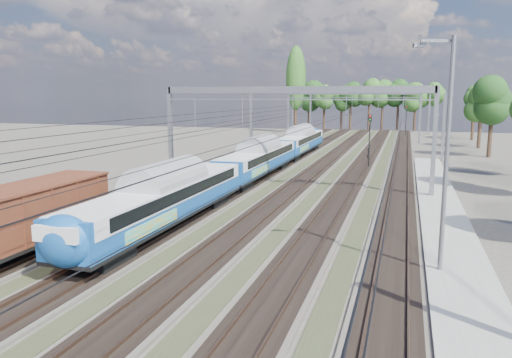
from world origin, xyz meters
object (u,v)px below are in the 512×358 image
(signal_near, at_px, (370,135))
(worker, at_px, (369,154))
(signal_far, at_px, (406,117))
(emu_train, at_px, (258,155))
(freight_boxcar, at_px, (1,224))
(lamp_post, at_px, (445,149))

(signal_near, bearing_deg, worker, 85.27)
(signal_near, relative_size, signal_far, 1.00)
(signal_far, bearing_deg, signal_near, -82.15)
(emu_train, height_order, worker, emu_train)
(signal_near, bearing_deg, freight_boxcar, -118.96)
(emu_train, relative_size, signal_far, 9.95)
(signal_near, xyz_separation_m, signal_far, (3.83, 48.50, 0.01))
(signal_far, xyz_separation_m, lamp_post, (1.79, -82.88, 2.03))
(worker, xyz_separation_m, lamp_post, (6.16, -41.84, 5.11))
(emu_train, distance_m, freight_boxcar, 28.49)
(emu_train, bearing_deg, signal_far, 77.05)
(emu_train, relative_size, signal_near, 9.97)
(freight_boxcar, distance_m, lamp_post, 20.92)
(emu_train, height_order, lamp_post, lamp_post)
(emu_train, bearing_deg, freight_boxcar, -99.09)
(signal_far, bearing_deg, worker, -83.71)
(freight_boxcar, relative_size, signal_near, 2.29)
(worker, relative_size, lamp_post, 0.14)
(signal_near, bearing_deg, emu_train, -140.40)
(worker, height_order, signal_near, signal_near)
(emu_train, relative_size, worker, 39.05)
(worker, bearing_deg, signal_far, -9.79)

